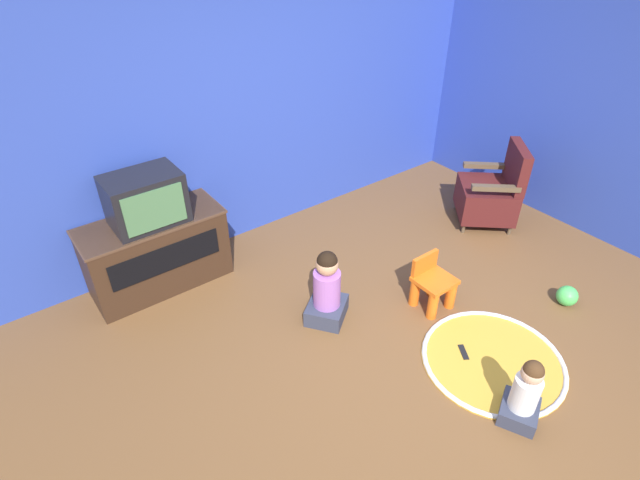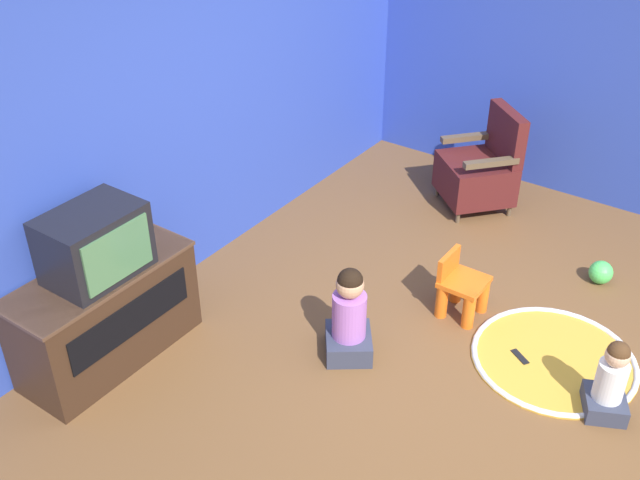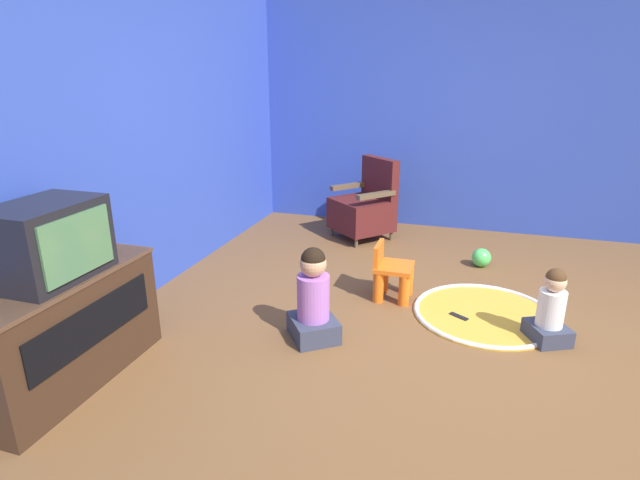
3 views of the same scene
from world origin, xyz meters
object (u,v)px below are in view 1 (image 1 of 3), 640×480
Objects in this scene: child_watching_center at (327,290)px; remote_control at (463,353)px; television at (145,199)px; black_armchair at (491,193)px; child_watching_left at (525,395)px; tv_cabinet at (156,251)px; yellow_kid_chair at (432,286)px; toy_ball at (567,296)px.

child_watching_center is 4.43× the size of remote_control.
black_armchair is at bearing -18.64° from television.
black_armchair reaches higher than child_watching_left.
black_armchair is at bearing -24.51° from remote_control.
tv_cabinet is at bearing -67.92° from black_armchair.
television is 1.65m from child_watching_center.
black_armchair reaches higher than remote_control.
child_watching_center is (-0.44, 1.55, 0.06)m from child_watching_left.
child_watching_center is at bearing 79.85° from child_watching_left.
yellow_kid_chair is 3.05× the size of remote_control.
black_armchair is 5.81× the size of remote_control.
toy_ball is (0.94, -0.70, -0.11)m from yellow_kid_chair.
child_watching_center is at bearing -53.85° from tv_cabinet.
black_armchair is (3.20, -1.08, -0.54)m from television.
child_watching_left is at bearing -162.59° from remote_control.
toy_ball is (-0.54, -1.26, -0.25)m from black_armchair.
toy_ball is (2.67, -2.34, -0.80)m from television.
remote_control is at bearing -55.65° from tv_cabinet.
child_watching_left is 1.61m from child_watching_center.
child_watching_center is (0.92, -1.23, -0.60)m from television.
television is 3.43m from black_armchair.
tv_cabinet reaches higher than child_watching_center.
black_armchair is 2.51m from child_watching_left.
black_armchair is 1.91× the size of yellow_kid_chair.
toy_ball is at bearing -68.96° from child_watching_center.
child_watching_left is (-1.85, -1.70, -0.11)m from black_armchair.
child_watching_left is at bearing -6.21° from black_armchair.
child_watching_left is (1.36, -2.81, -0.12)m from tv_cabinet.
television is at bearing 90.04° from child_watching_left.
remote_control is (0.16, 0.59, -0.22)m from child_watching_left.
tv_cabinet reaches higher than remote_control.
tv_cabinet is 1.56m from child_watching_center.
tv_cabinet is 3.39m from black_armchair.
yellow_kid_chair reaches higher than remote_control.
yellow_kid_chair is 2.59× the size of toy_ball.
black_armchair reaches higher than tv_cabinet.
television is 3.17m from child_watching_left.
remote_control is at bearing -111.16° from yellow_kid_chair.
television is at bearing -67.51° from black_armchair.
television is 2.48m from yellow_kid_chair.
remote_control is at bearing -55.35° from television.
black_armchair is 2.29m from child_watching_center.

